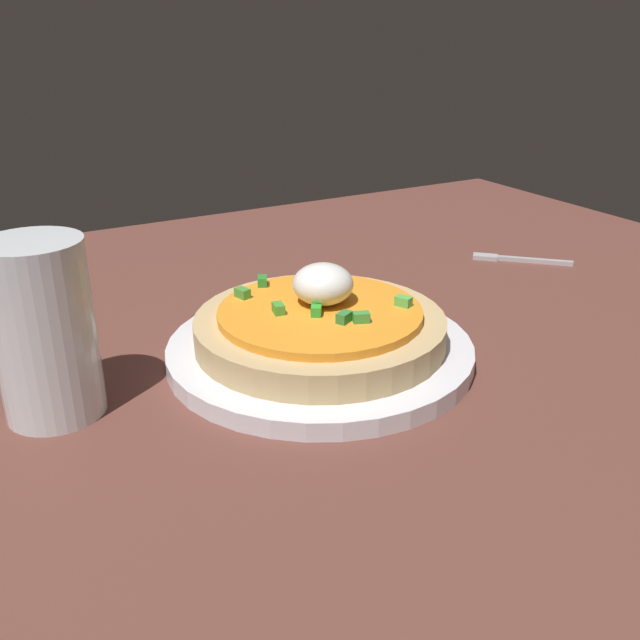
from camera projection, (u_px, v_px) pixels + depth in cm
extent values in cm
cube|color=brown|center=(340.00, 326.00, 67.06)|extent=(105.34, 80.91, 2.36)
cylinder|color=white|center=(320.00, 350.00, 57.82)|extent=(25.12, 25.12, 1.49)
cylinder|color=tan|center=(320.00, 329.00, 57.06)|extent=(20.46, 20.46, 2.31)
cylinder|color=orange|center=(320.00, 313.00, 56.46)|extent=(16.57, 16.57, 0.69)
ellipsoid|color=white|center=(323.00, 284.00, 56.78)|extent=(4.98, 4.98, 3.33)
cube|color=#2A892F|center=(265.00, 283.00, 60.70)|extent=(1.27, 1.50, 0.80)
cube|color=#56B850|center=(406.00, 301.00, 56.82)|extent=(1.27, 1.50, 0.80)
cube|color=green|center=(361.00, 317.00, 53.70)|extent=(1.48, 1.22, 0.80)
cube|color=green|center=(342.00, 289.00, 59.24)|extent=(1.07, 1.43, 0.80)
cube|color=green|center=(316.00, 310.00, 55.01)|extent=(1.37, 1.51, 0.80)
cube|color=#327E38|center=(344.00, 317.00, 53.69)|extent=(1.50, 1.30, 0.80)
cube|color=green|center=(278.00, 308.00, 55.33)|extent=(1.03, 1.41, 0.80)
cube|color=green|center=(325.00, 290.00, 58.95)|extent=(1.25, 1.49, 0.80)
cube|color=#449534|center=(242.00, 293.00, 58.42)|extent=(1.12, 1.45, 0.80)
cylinder|color=silver|center=(44.00, 330.00, 47.78)|extent=(6.88, 6.88, 12.80)
cylinder|color=#C8832F|center=(48.00, 352.00, 48.45)|extent=(6.06, 6.06, 8.64)
cube|color=#B7B7BC|center=(535.00, 261.00, 80.58)|extent=(6.47, 6.26, 0.50)
cube|color=#B7B7BC|center=(485.00, 257.00, 81.87)|extent=(2.99, 2.95, 0.50)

